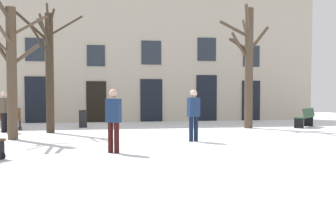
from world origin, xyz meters
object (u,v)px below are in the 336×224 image
object	(u,v)px
tree_right_of_center	(248,62)
person_crossing_plaza	(4,110)
tree_center	(49,66)
streetlamp	(13,81)
person_strolling	(113,118)
person_near_bench	(194,113)
bench_by_litter_bin	(305,117)
tree_left_of_center	(11,67)
bench_back_to_back_left	(0,119)
litter_bin	(83,119)

from	to	relation	value
tree_right_of_center	person_crossing_plaza	size ratio (longest dim) A/B	3.28
tree_right_of_center	tree_center	world-z (taller)	tree_right_of_center
person_crossing_plaza	tree_right_of_center	bearing A→B (deg)	-71.89
tree_right_of_center	streetlamp	world-z (taller)	tree_right_of_center
tree_center	person_strolling	distance (m)	6.52
tree_center	streetlamp	size ratio (longest dim) A/B	1.40
person_strolling	person_near_bench	size ratio (longest dim) A/B	1.00
streetlamp	person_strolling	world-z (taller)	streetlamp
tree_center	bench_by_litter_bin	distance (m)	11.59
tree_right_of_center	tree_left_of_center	bearing A→B (deg)	-163.19
streetlamp	tree_left_of_center	bearing A→B (deg)	-79.36
bench_back_to_back_left	tree_right_of_center	bearing A→B (deg)	-17.42
tree_left_of_center	tree_right_of_center	bearing A→B (deg)	16.81
person_strolling	person_crossing_plaza	world-z (taller)	person_strolling
tree_right_of_center	litter_bin	bearing A→B (deg)	168.16
litter_bin	tree_right_of_center	bearing A→B (deg)	-11.84
bench_by_litter_bin	person_near_bench	xyz separation A→B (m)	(-6.33, -4.35, 0.49)
tree_center	person_near_bench	bearing A→B (deg)	-36.66
tree_right_of_center	tree_center	xyz separation A→B (m)	(-8.59, -0.68, -0.29)
tree_center	person_strolling	world-z (taller)	tree_center
person_strolling	person_near_bench	world-z (taller)	person_strolling
streetlamp	person_crossing_plaza	distance (m)	3.49
streetlamp	litter_bin	xyz separation A→B (m)	(3.31, -1.45, -1.77)
tree_right_of_center	person_near_bench	size ratio (longest dim) A/B	3.17
tree_center	person_crossing_plaza	distance (m)	2.57
person_near_bench	streetlamp	bearing A→B (deg)	-61.97
tree_center	person_strolling	size ratio (longest dim) A/B	2.88
tree_left_of_center	streetlamp	size ratio (longest dim) A/B	1.50
streetlamp	bench_back_to_back_left	size ratio (longest dim) A/B	1.96
litter_bin	tree_left_of_center	bearing A→B (deg)	-116.46
tree_center	person_near_bench	xyz separation A→B (m)	(5.03, -3.74, -1.73)
litter_bin	person_strolling	xyz separation A→B (m)	(1.10, -8.06, 0.55)
person_near_bench	tree_center	bearing A→B (deg)	-52.44
person_near_bench	person_strolling	bearing A→B (deg)	22.18
litter_bin	person_crossing_plaza	size ratio (longest dim) A/B	0.48
person_crossing_plaza	litter_bin	bearing A→B (deg)	-42.76
tree_left_of_center	streetlamp	distance (m)	5.99
streetlamp	person_near_bench	world-z (taller)	streetlamp
litter_bin	bench_back_to_back_left	bearing A→B (deg)	-166.11
tree_left_of_center	person_strolling	bearing A→B (deg)	-47.65
tree_right_of_center	streetlamp	distance (m)	11.11
bench_back_to_back_left	person_crossing_plaza	distance (m)	1.11
bench_back_to_back_left	person_near_bench	bearing A→B (deg)	-49.01
bench_by_litter_bin	person_strolling	xyz separation A→B (m)	(-9.03, -6.45, 0.49)
tree_left_of_center	bench_by_litter_bin	size ratio (longest dim) A/B	3.66
streetlamp	litter_bin	distance (m)	4.02
person_near_bench	tree_left_of_center	bearing A→B (deg)	-30.07
tree_center	streetlamp	distance (m)	4.25
tree_right_of_center	person_crossing_plaza	distance (m)	10.60
person_strolling	litter_bin	bearing A→B (deg)	-54.31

